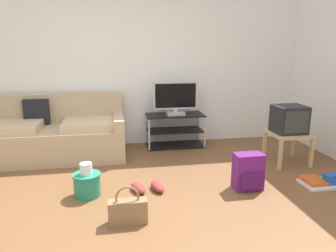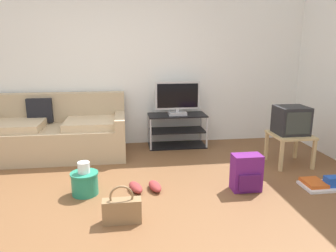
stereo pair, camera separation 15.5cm
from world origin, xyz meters
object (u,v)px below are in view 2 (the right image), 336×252
(handbag, at_px, (122,210))
(sneakers_pair, at_px, (145,187))
(couch, at_px, (56,133))
(crt_tv, at_px, (291,120))
(tv_stand, at_px, (177,130))
(side_table, at_px, (290,139))
(backpack, at_px, (246,173))
(floor_tray, at_px, (322,184))
(flat_tv, at_px, (177,99))
(cleaning_bucket, at_px, (85,181))

(handbag, height_order, sneakers_pair, handbag)
(couch, relative_size, crt_tv, 4.95)
(sneakers_pair, bearing_deg, couch, 130.82)
(tv_stand, height_order, crt_tv, crt_tv)
(couch, bearing_deg, crt_tv, -14.33)
(side_table, height_order, handbag, side_table)
(backpack, distance_m, handbag, 1.47)
(sneakers_pair, relative_size, floor_tray, 0.86)
(flat_tv, bearing_deg, cleaning_bucket, -129.07)
(tv_stand, bearing_deg, flat_tv, -90.00)
(flat_tv, distance_m, sneakers_pair, 1.85)
(handbag, bearing_deg, crt_tv, 28.48)
(side_table, distance_m, backpack, 1.13)
(flat_tv, xyz_separation_m, cleaning_bucket, (-1.28, -1.58, -0.63))
(cleaning_bucket, bearing_deg, crt_tv, 12.30)
(backpack, distance_m, sneakers_pair, 1.14)
(couch, xyz_separation_m, floor_tray, (3.23, -1.59, -0.29))
(cleaning_bucket, distance_m, sneakers_pair, 0.67)
(side_table, relative_size, handbag, 1.39)
(handbag, distance_m, sneakers_pair, 0.69)
(handbag, bearing_deg, couch, 115.07)
(crt_tv, bearing_deg, cleaning_bucket, -167.70)
(couch, height_order, cleaning_bucket, couch)
(couch, relative_size, tv_stand, 2.18)
(sneakers_pair, bearing_deg, cleaning_bucket, 179.79)
(floor_tray, bearing_deg, crt_tv, 91.57)
(crt_tv, xyz_separation_m, floor_tray, (0.02, -0.78, -0.58))
(tv_stand, distance_m, cleaning_bucket, 2.05)
(backpack, xyz_separation_m, cleaning_bucket, (-1.78, 0.13, -0.05))
(side_table, relative_size, floor_tray, 1.07)
(couch, xyz_separation_m, cleaning_bucket, (0.55, -1.40, -0.18))
(crt_tv, relative_size, handbag, 1.11)
(crt_tv, bearing_deg, handbag, -151.52)
(floor_tray, bearing_deg, tv_stand, 127.87)
(flat_tv, height_order, backpack, flat_tv)
(couch, xyz_separation_m, backpack, (2.33, -1.53, -0.13))
(tv_stand, distance_m, backpack, 1.80)
(flat_tv, height_order, floor_tray, flat_tv)
(crt_tv, height_order, backpack, crt_tv)
(handbag, xyz_separation_m, sneakers_pair, (0.25, 0.64, -0.08))
(backpack, bearing_deg, flat_tv, 111.25)
(flat_tv, xyz_separation_m, floor_tray, (1.40, -1.77, -0.74))
(couch, distance_m, crt_tv, 3.32)
(handbag, bearing_deg, cleaning_bucket, 122.08)
(handbag, bearing_deg, flat_tv, 68.45)
(backpack, height_order, handbag, backpack)
(side_table, relative_size, sneakers_pair, 1.25)
(side_table, bearing_deg, flat_tv, 143.61)
(handbag, bearing_deg, side_table, 28.16)
(couch, bearing_deg, flat_tv, 5.57)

